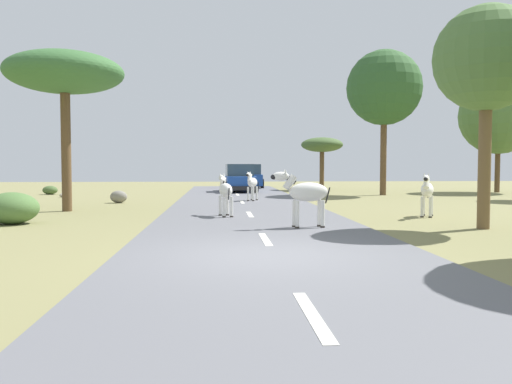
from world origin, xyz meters
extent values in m
plane|color=olive|center=(0.00, 0.00, 0.00)|extent=(90.00, 90.00, 0.00)
cube|color=slate|center=(0.12, 0.00, 0.03)|extent=(6.00, 64.00, 0.05)
cube|color=silver|center=(0.12, -4.00, 0.05)|extent=(0.16, 2.00, 0.01)
cube|color=silver|center=(0.12, 2.00, 0.05)|extent=(0.16, 2.00, 0.01)
cube|color=silver|center=(0.12, 8.00, 0.05)|extent=(0.16, 2.00, 0.01)
cube|color=silver|center=(0.12, 14.00, 0.05)|extent=(0.16, 2.00, 0.01)
cube|color=silver|center=(0.12, 20.00, 0.05)|extent=(0.16, 2.00, 0.01)
cube|color=silver|center=(0.12, 26.00, 0.05)|extent=(0.16, 2.00, 0.01)
ellipsoid|color=silver|center=(0.65, 14.94, 0.90)|extent=(0.69, 1.04, 0.46)
cylinder|color=silver|center=(0.43, 14.69, 0.38)|extent=(0.12, 0.12, 0.66)
cylinder|color=#28231E|center=(0.43, 14.69, 0.07)|extent=(0.14, 0.14, 0.04)
cylinder|color=silver|center=(0.66, 14.60, 0.38)|extent=(0.12, 0.12, 0.66)
cylinder|color=#28231E|center=(0.66, 14.60, 0.07)|extent=(0.14, 0.14, 0.04)
cylinder|color=silver|center=(0.64, 15.28, 0.38)|extent=(0.12, 0.12, 0.66)
cylinder|color=#28231E|center=(0.64, 15.28, 0.07)|extent=(0.14, 0.14, 0.04)
cylinder|color=silver|center=(0.87, 15.20, 0.38)|extent=(0.12, 0.12, 0.66)
cylinder|color=#28231E|center=(0.87, 15.20, 0.07)|extent=(0.14, 0.14, 0.04)
cylinder|color=silver|center=(0.50, 14.51, 1.14)|extent=(0.28, 0.38, 0.39)
cube|color=black|center=(0.50, 14.51, 1.22)|extent=(0.14, 0.31, 0.27)
ellipsoid|color=silver|center=(0.42, 14.29, 1.28)|extent=(0.31, 0.46, 0.21)
ellipsoid|color=black|center=(0.37, 14.13, 1.27)|extent=(0.17, 0.18, 0.13)
cone|color=silver|center=(0.40, 14.41, 1.39)|extent=(0.10, 0.10, 0.12)
cone|color=silver|center=(0.51, 14.37, 1.39)|extent=(0.10, 0.10, 0.12)
cylinder|color=black|center=(0.81, 15.40, 0.82)|extent=(0.08, 0.14, 0.39)
ellipsoid|color=silver|center=(-0.71, 7.40, 0.91)|extent=(0.57, 1.03, 0.46)
cylinder|color=silver|center=(-0.64, 7.73, 0.38)|extent=(0.11, 0.11, 0.66)
cylinder|color=#28231E|center=(-0.64, 7.73, 0.07)|extent=(0.13, 0.13, 0.04)
cylinder|color=silver|center=(-0.89, 7.69, 0.38)|extent=(0.11, 0.11, 0.66)
cylinder|color=#28231E|center=(-0.89, 7.69, 0.07)|extent=(0.13, 0.13, 0.04)
cylinder|color=silver|center=(-0.52, 7.11, 0.38)|extent=(0.11, 0.11, 0.66)
cylinder|color=#28231E|center=(-0.52, 7.11, 0.07)|extent=(0.13, 0.13, 0.04)
cylinder|color=silver|center=(-0.77, 7.06, 0.38)|extent=(0.11, 0.11, 0.66)
cylinder|color=#28231E|center=(-0.77, 7.06, 0.07)|extent=(0.13, 0.13, 0.04)
cylinder|color=silver|center=(-0.79, 7.85, 1.14)|extent=(0.24, 0.37, 0.39)
cube|color=black|center=(-0.79, 7.85, 1.22)|extent=(0.10, 0.32, 0.27)
ellipsoid|color=silver|center=(-0.84, 8.08, 1.29)|extent=(0.25, 0.45, 0.21)
ellipsoid|color=black|center=(-0.87, 8.25, 1.27)|extent=(0.15, 0.17, 0.13)
cone|color=silver|center=(-0.76, 7.99, 1.40)|extent=(0.09, 0.09, 0.12)
cone|color=silver|center=(-0.88, 7.96, 1.40)|extent=(0.09, 0.09, 0.12)
cylinder|color=black|center=(-0.61, 6.92, 0.82)|extent=(0.06, 0.14, 0.39)
ellipsoid|color=silver|center=(1.47, 4.19, 1.01)|extent=(1.13, 0.57, 0.51)
cylinder|color=silver|center=(1.11, 4.29, 0.42)|extent=(0.12, 0.12, 0.74)
cylinder|color=#28231E|center=(1.11, 4.29, 0.07)|extent=(0.14, 0.14, 0.05)
cylinder|color=silver|center=(1.14, 4.01, 0.42)|extent=(0.12, 0.12, 0.74)
cylinder|color=#28231E|center=(1.14, 4.01, 0.07)|extent=(0.14, 0.14, 0.05)
cylinder|color=silver|center=(1.81, 4.38, 0.42)|extent=(0.12, 0.12, 0.74)
cylinder|color=#28231E|center=(1.81, 4.38, 0.07)|extent=(0.14, 0.14, 0.05)
cylinder|color=silver|center=(1.84, 4.10, 0.42)|extent=(0.12, 0.12, 0.74)
cylinder|color=#28231E|center=(1.84, 4.10, 0.07)|extent=(0.14, 0.14, 0.05)
cylinder|color=silver|center=(0.96, 4.13, 1.27)|extent=(0.41, 0.25, 0.44)
cube|color=black|center=(0.96, 4.13, 1.36)|extent=(0.36, 0.09, 0.30)
ellipsoid|color=silver|center=(0.71, 4.09, 1.43)|extent=(0.49, 0.26, 0.24)
ellipsoid|color=black|center=(0.52, 4.07, 1.41)|extent=(0.18, 0.16, 0.14)
cone|color=silver|center=(0.82, 4.18, 1.55)|extent=(0.10, 0.10, 0.14)
cone|color=silver|center=(0.83, 4.04, 1.55)|extent=(0.10, 0.10, 0.14)
cylinder|color=black|center=(2.01, 4.27, 0.91)|extent=(0.16, 0.06, 0.44)
ellipsoid|color=silver|center=(6.02, 7.33, 0.90)|extent=(0.80, 1.09, 0.48)
cylinder|color=silver|center=(5.76, 7.08, 0.35)|extent=(0.14, 0.14, 0.69)
cylinder|color=#28231E|center=(5.76, 7.08, 0.02)|extent=(0.16, 0.16, 0.05)
cylinder|color=silver|center=(5.99, 6.97, 0.35)|extent=(0.14, 0.14, 0.69)
cylinder|color=#28231E|center=(5.99, 6.97, 0.02)|extent=(0.16, 0.16, 0.05)
cylinder|color=silver|center=(6.04, 7.69, 0.35)|extent=(0.14, 0.14, 0.69)
cylinder|color=#28231E|center=(6.04, 7.69, 0.02)|extent=(0.16, 0.16, 0.05)
cylinder|color=silver|center=(6.28, 7.57, 0.35)|extent=(0.14, 0.14, 0.69)
cylinder|color=#28231E|center=(6.28, 7.57, 0.02)|extent=(0.16, 0.16, 0.05)
cylinder|color=silver|center=(5.81, 6.89, 1.15)|extent=(0.32, 0.41, 0.41)
cube|color=black|center=(5.81, 6.89, 1.23)|extent=(0.18, 0.32, 0.28)
ellipsoid|color=silver|center=(5.71, 6.67, 1.30)|extent=(0.36, 0.48, 0.22)
ellipsoid|color=black|center=(5.63, 6.51, 1.28)|extent=(0.18, 0.20, 0.13)
cone|color=silver|center=(5.70, 6.80, 1.41)|extent=(0.11, 0.11, 0.13)
cone|color=silver|center=(5.82, 6.74, 1.41)|extent=(0.11, 0.11, 0.13)
cylinder|color=black|center=(6.24, 7.79, 0.81)|extent=(0.09, 0.15, 0.41)
cube|color=#1E479E|center=(0.37, 23.35, 0.63)|extent=(1.98, 4.27, 0.80)
cube|color=#334751|center=(0.36, 23.55, 1.41)|extent=(1.73, 2.27, 0.76)
cube|color=black|center=(0.46, 21.19, 0.36)|extent=(1.72, 0.23, 0.24)
cylinder|color=black|center=(-0.47, 21.96, 0.39)|extent=(0.25, 0.69, 0.68)
cylinder|color=black|center=(1.33, 22.04, 0.39)|extent=(0.25, 0.69, 0.68)
cylinder|color=black|center=(-0.59, 24.66, 0.39)|extent=(0.25, 0.69, 0.68)
cylinder|color=black|center=(1.21, 24.74, 0.39)|extent=(0.25, 0.69, 0.68)
cube|color=#1E479E|center=(1.33, 29.64, 0.63)|extent=(1.86, 4.22, 0.80)
cube|color=#334751|center=(1.32, 29.44, 1.41)|extent=(1.67, 2.22, 0.76)
cube|color=black|center=(1.36, 31.80, 0.36)|extent=(1.71, 0.18, 0.24)
cylinder|color=black|center=(2.24, 30.97, 0.39)|extent=(0.23, 0.68, 0.68)
cylinder|color=black|center=(0.44, 31.00, 0.39)|extent=(0.23, 0.68, 0.68)
cylinder|color=black|center=(2.21, 28.27, 0.39)|extent=(0.23, 0.68, 0.68)
cylinder|color=black|center=(0.41, 28.30, 0.39)|extent=(0.23, 0.68, 0.68)
cylinder|color=brown|center=(6.12, 25.88, 1.31)|extent=(0.31, 0.31, 2.62)
ellipsoid|color=#425B2D|center=(6.12, 25.88, 3.12)|extent=(2.86, 2.86, 1.00)
cylinder|color=brown|center=(6.22, 3.95, 1.72)|extent=(0.33, 0.33, 3.45)
sphere|color=#4C7038|center=(6.22, 3.95, 4.58)|extent=(2.82, 2.82, 2.82)
cylinder|color=brown|center=(-6.60, 10.30, 2.19)|extent=(0.36, 0.36, 4.39)
ellipsoid|color=#386633|center=(-6.60, 10.30, 5.14)|extent=(4.31, 4.31, 1.51)
cylinder|color=brown|center=(16.64, 22.29, 1.45)|extent=(0.32, 0.32, 2.90)
sphere|color=#4C7038|center=(16.64, 22.29, 4.84)|extent=(4.85, 4.85, 4.85)
cylinder|color=brown|center=(8.49, 19.83, 2.21)|extent=(0.36, 0.36, 4.43)
sphere|color=#2D5628|center=(8.49, 19.83, 6.14)|extent=(4.28, 4.28, 4.28)
ellipsoid|color=#4C7038|center=(-6.98, 6.03, 0.47)|extent=(1.56, 1.40, 0.93)
ellipsoid|color=#425B2D|center=(-10.82, 21.77, 0.25)|extent=(0.85, 0.76, 0.51)
ellipsoid|color=gray|center=(-5.49, 14.51, 0.28)|extent=(0.76, 0.58, 0.56)
ellipsoid|color=#A89E8C|center=(-9.28, 19.05, 0.10)|extent=(0.42, 0.40, 0.21)
camera|label=1|loc=(-0.92, -9.73, 1.73)|focal=36.85mm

